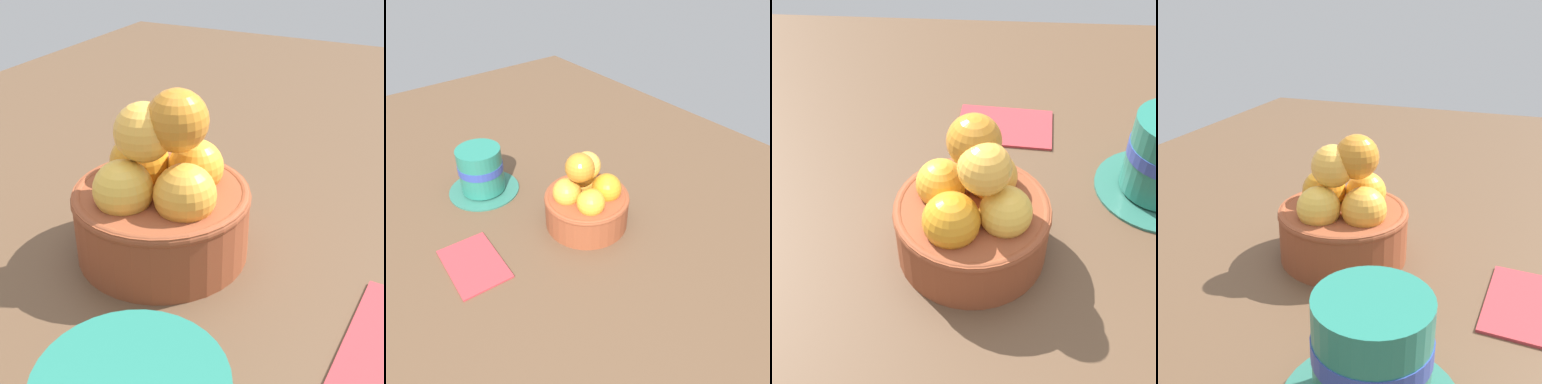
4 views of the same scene
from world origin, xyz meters
The scene contains 3 objects.
ground_plane centered at (0.00, 0.00, -1.87)cm, with size 156.48×99.08×3.74cm, color brown.
terracotta_bowl centered at (0.01, 0.02, 4.79)cm, with size 14.12×14.12×14.05cm.
folded_napkin centered at (2.97, 19.74, 0.30)cm, with size 11.53×7.83×0.60cm, color #B23338.
Camera 3 is at (1.43, -31.79, 37.35)cm, focal length 47.81 mm.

